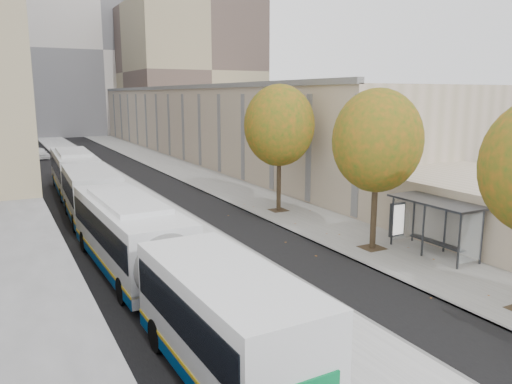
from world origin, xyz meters
TOP-DOWN VIEW (x-y plane):
  - bus_platform at (-3.88, 35.00)m, footprint 4.25×150.00m
  - sidewalk at (4.12, 35.00)m, footprint 4.75×150.00m
  - building_tan at (15.50, 64.00)m, footprint 18.00×92.00m
  - building_far_block at (6.00, 96.00)m, footprint 30.00×18.00m
  - bus_shelter at (5.69, 10.96)m, footprint 1.90×4.40m
  - tree_c at (3.60, 13.00)m, footprint 4.20×4.20m
  - tree_d at (3.60, 22.00)m, footprint 4.40×4.40m
  - bus_near at (-7.36, 11.61)m, footprint 3.15×17.82m
  - bus_far at (-7.14, 30.57)m, footprint 3.37×18.26m
  - distant_car at (-7.68, 57.84)m, footprint 2.30×4.12m

SIDE VIEW (x-z plane):
  - sidewalk at x=4.12m, z-range 0.00..0.08m
  - bus_platform at x=-3.88m, z-range 0.00..0.15m
  - distant_car at x=-7.68m, z-range 0.00..1.33m
  - bus_near at x=-7.36m, z-range 0.14..3.10m
  - bus_far at x=-7.14m, z-range 0.14..3.17m
  - bus_shelter at x=5.69m, z-range 0.92..3.45m
  - building_tan at x=15.50m, z-range 0.00..8.00m
  - tree_c at x=3.60m, z-range 1.61..8.89m
  - tree_d at x=3.60m, z-range 1.67..9.27m
  - building_far_block at x=6.00m, z-range 0.00..30.00m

